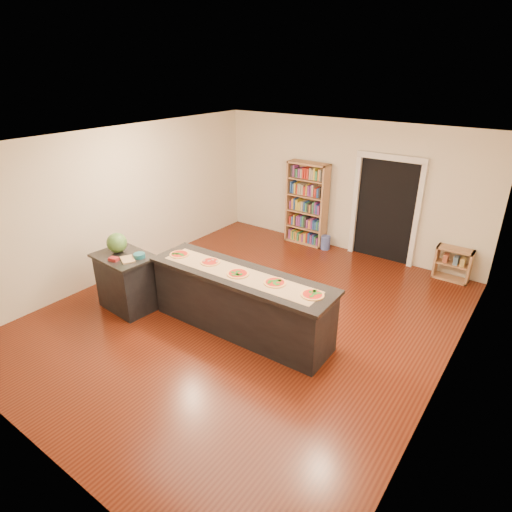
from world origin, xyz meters
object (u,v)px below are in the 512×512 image
Objects in this scene: bookshelf at (307,204)px; low_shelf at (453,264)px; side_counter at (127,281)px; kitchen_island at (240,302)px; waste_bin at (325,243)px; watermelon at (117,243)px.

low_shelf is (3.21, 0.03, -0.61)m from bookshelf.
side_counter is at bearing -134.24° from low_shelf.
kitchen_island is 9.71× the size of waste_bin.
kitchen_island is 3.85m from bookshelf.
kitchen_island reaches higher than low_shelf.
waste_bin is at bearing 74.23° from side_counter.
watermelon is at bearing -105.31° from bookshelf.
watermelon is (-4.37, -4.26, 0.81)m from low_shelf.
side_counter is at bearing -12.29° from watermelon.
watermelon is at bearing -167.04° from kitchen_island.
waste_bin is 4.61m from watermelon.
low_shelf is at bearing 0.48° from bookshelf.
kitchen_island is 4.62× the size of low_shelf.
bookshelf is at bearing 103.76° from kitchen_island.
bookshelf reaches higher than low_shelf.
bookshelf is at bearing -179.52° from low_shelf.
bookshelf is 4.39m from watermelon.
bookshelf reaches higher than watermelon.
low_shelf is (4.19, 4.30, -0.16)m from side_counter.
watermelon is (-1.16, -4.23, 0.20)m from bookshelf.
side_counter is 0.52× the size of bookshelf.
watermelon is at bearing 172.08° from side_counter.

